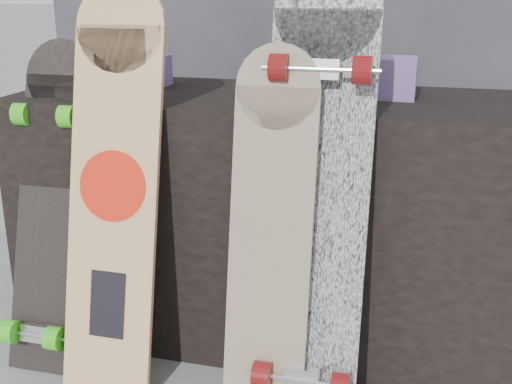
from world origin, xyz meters
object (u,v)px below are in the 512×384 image
(longboard_geisha, at_px, (114,180))
(longboard_cascadia, at_px, (316,190))
(longboard_celtic, at_px, (271,230))
(skateboard_dark, at_px, (50,202))
(vendor_table, at_px, (273,216))

(longboard_geisha, xyz_separation_m, longboard_cascadia, (0.57, -0.01, 0.02))
(longboard_celtic, bearing_deg, skateboard_dark, 170.31)
(longboard_cascadia, xyz_separation_m, skateboard_dark, (-0.82, 0.06, -0.12))
(vendor_table, xyz_separation_m, skateboard_dark, (-0.62, -0.32, 0.10))
(vendor_table, relative_size, longboard_cascadia, 1.32)
(vendor_table, distance_m, skateboard_dark, 0.70)
(longboard_geisha, height_order, skateboard_dark, longboard_geisha)
(longboard_geisha, bearing_deg, longboard_celtic, -7.98)
(longboard_geisha, height_order, longboard_cascadia, longboard_cascadia)
(longboard_geisha, bearing_deg, skateboard_dark, 167.18)
(skateboard_dark, bearing_deg, longboard_celtic, -9.69)
(vendor_table, height_order, skateboard_dark, skateboard_dark)
(longboard_geisha, xyz_separation_m, longboard_celtic, (0.47, -0.07, -0.08))
(longboard_celtic, bearing_deg, vendor_table, 102.44)
(vendor_table, bearing_deg, longboard_celtic, -77.56)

